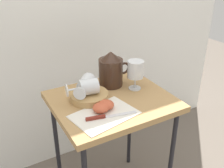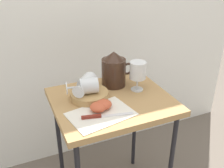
# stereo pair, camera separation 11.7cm
# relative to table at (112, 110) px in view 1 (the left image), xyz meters

# --- Properties ---
(table) EXTENTS (0.57, 0.48, 0.68)m
(table) POSITION_rel_table_xyz_m (0.00, 0.00, 0.00)
(table) COLOR #AD8451
(table) RESTS_ON ground_plane
(linen_napkin) EXTENTS (0.31, 0.24, 0.00)m
(linen_napkin) POSITION_rel_table_xyz_m (-0.10, -0.11, 0.07)
(linen_napkin) COLOR silver
(linen_napkin) RESTS_ON table
(basket_tray) EXTENTS (0.18, 0.18, 0.03)m
(basket_tray) POSITION_rel_table_xyz_m (-0.10, 0.05, 0.08)
(basket_tray) COLOR tan
(basket_tray) RESTS_ON table
(pitcher) EXTENTS (0.18, 0.13, 0.19)m
(pitcher) POSITION_rel_table_xyz_m (0.07, 0.13, 0.14)
(pitcher) COLOR #382319
(pitcher) RESTS_ON table
(wine_glass_upright) EXTENTS (0.08, 0.08, 0.15)m
(wine_glass_upright) POSITION_rel_table_xyz_m (0.16, 0.03, 0.17)
(wine_glass_upright) COLOR silver
(wine_glass_upright) RESTS_ON table
(wine_glass_tipped_near) EXTENTS (0.16, 0.09, 0.08)m
(wine_glass_tipped_near) POSITION_rel_table_xyz_m (-0.11, 0.04, 0.14)
(wine_glass_tipped_near) COLOR silver
(wine_glass_tipped_near) RESTS_ON basket_tray
(wine_glass_tipped_far) EXTENTS (0.15, 0.16, 0.07)m
(wine_glass_tipped_far) POSITION_rel_table_xyz_m (-0.10, 0.07, 0.14)
(wine_glass_tipped_far) COLOR silver
(wine_glass_tipped_far) RESTS_ON basket_tray
(apple_half_left) EXTENTS (0.07, 0.07, 0.04)m
(apple_half_left) POSITION_rel_table_xyz_m (-0.10, -0.08, 0.09)
(apple_half_left) COLOR #C15133
(apple_half_left) RESTS_ON linen_napkin
(apple_half_right) EXTENTS (0.07, 0.07, 0.04)m
(apple_half_right) POSITION_rel_table_xyz_m (-0.07, -0.07, 0.09)
(apple_half_right) COLOR #C15133
(apple_half_right) RESTS_ON linen_napkin
(knife) EXTENTS (0.23, 0.06, 0.01)m
(knife) POSITION_rel_table_xyz_m (-0.11, -0.13, 0.08)
(knife) COLOR silver
(knife) RESTS_ON linen_napkin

